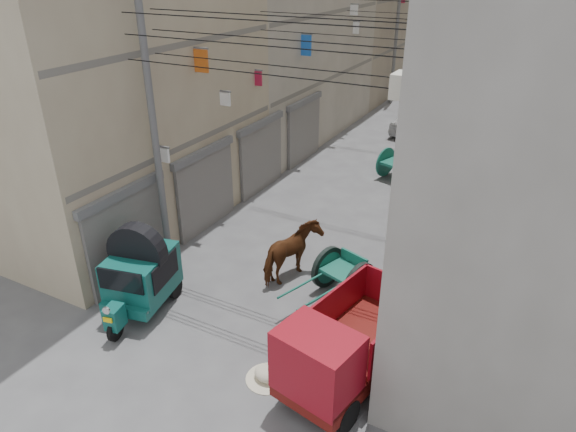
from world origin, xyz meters
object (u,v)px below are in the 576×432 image
Objects in this scene: second_cart at (399,165)px; distant_car_white at (416,121)px; auto_rickshaw at (140,272)px; tonga_cart at (343,274)px; feed_sack at (267,374)px; mini_truck at (341,355)px; distant_car_green at (483,63)px; distant_car_grey at (457,110)px; horse at (292,253)px.

distant_car_white is (-1.16, 6.77, -0.03)m from second_cart.
auto_rickshaw reaches higher than tonga_cart.
second_cart is 12.59m from feed_sack.
mini_truck is (5.80, -0.29, -0.13)m from auto_rickshaw.
distant_car_green is (0.30, 19.23, -0.00)m from distant_car_white.
auto_rickshaw is 0.76× the size of distant_car_grey.
auto_rickshaw is at bearing 169.90° from feed_sack.
tonga_cart is 0.80× the size of distant_car_grey.
mini_truck is 4.51m from horse.
mini_truck is 38.23m from distant_car_green.
auto_rickshaw is 0.95× the size of tonga_cart.
distant_car_grey is at bearing 111.32° from tonga_cart.
auto_rickshaw is 4.45m from feed_sack.
horse reaches higher than distant_car_green.
distant_car_green is at bearing 112.14° from tonga_cart.
distant_car_white is at bearing -75.99° from horse.
distant_car_white is at bearing 117.19° from tonga_cart.
auto_rickshaw is 18.70m from distant_car_white.
tonga_cart is 1.66× the size of second_cart.
distant_car_grey is (1.45, 3.57, -0.04)m from distant_car_white.
distant_car_green is (-3.27, 38.09, -0.34)m from mini_truck.
horse is 0.52× the size of distant_car_white.
tonga_cart is at bearing 22.19° from auto_rickshaw.
mini_truck reaches higher than horse.
horse is (-1.41, 3.89, 0.68)m from feed_sack.
feed_sack is at bearing -100.99° from distant_car_grey.
tonga_cart is at bearing 86.81° from feed_sack.
distant_car_grey is (-0.59, 22.90, 0.45)m from feed_sack.
mini_truck reaches higher than distant_car_grey.
tonga_cart is 15.67m from distant_car_white.
feed_sack is at bearing -22.17° from auto_rickshaw.
distant_car_green is at bearing -77.79° from horse.
second_cart is (-2.41, 12.08, -0.31)m from mini_truck.
tonga_cart is at bearing -100.06° from distant_car_grey.
mini_truck is at bearing 112.25° from distant_car_green.
horse is at bearing 35.42° from auto_rickshaw.
second_cart is 8.68m from horse.
mini_truck is at bearing -14.94° from auto_rickshaw.
tonga_cart reaches higher than feed_sack.
distant_car_grey is 15.70m from distant_car_green.
distant_car_green is (-1.95, 34.74, -0.00)m from tonga_cart.
second_cart is 0.40× the size of distant_car_green.
distant_car_white is 0.86× the size of distant_car_green.
mini_truck is (1.32, -3.35, 0.34)m from tonga_cart.
second_cart is at bearing 113.00° from mini_truck.
distant_car_white is at bearing 118.66° from second_cart.
tonga_cart is at bearing 110.56° from distant_car_green.
feed_sack is 0.31× the size of horse.
distant_car_green is at bearing -80.15° from distant_car_white.
horse reaches higher than distant_car_white.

